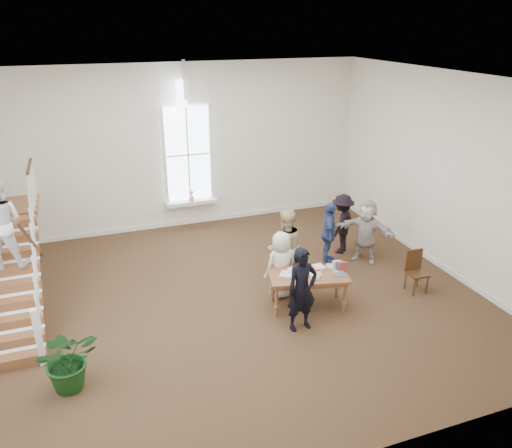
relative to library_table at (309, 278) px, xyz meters
name	(u,v)px	position (x,y,z in m)	size (l,w,h in m)	color
ground	(239,298)	(-1.24, 0.79, -0.66)	(10.00, 10.00, 0.00)	#3E2918
room_shell	(191,211)	(-1.24, 5.18, -0.26)	(10.49, 10.00, 10.00)	silver
staircase	(5,244)	(-5.58, 1.54, 0.96)	(1.10, 4.10, 2.92)	brown
library_table	(309,278)	(0.00, 0.00, 0.00)	(1.73, 1.14, 0.81)	brown
police_officer	(302,290)	(-0.46, -0.66, 0.18)	(0.61, 0.40, 1.68)	black
elderly_woman	(281,265)	(-0.36, 0.59, 0.08)	(0.72, 0.47, 1.47)	silver
person_yellow	(285,247)	(-0.06, 1.09, 0.22)	(0.85, 0.66, 1.75)	#CFBB81
woman_cluster_a	(329,234)	(1.30, 1.64, 0.11)	(0.91, 0.38, 1.55)	#34457E
woman_cluster_b	(342,224)	(1.90, 2.09, 0.11)	(0.99, 0.57, 1.53)	black
woman_cluster_c	(366,231)	(2.20, 1.44, 0.13)	(1.47, 0.47, 1.58)	#BEB3AB
floor_plant	(68,359)	(-4.64, -0.91, -0.13)	(0.95, 0.83, 1.06)	#113812
side_chair	(416,269)	(2.48, -0.17, -0.15)	(0.41, 0.41, 0.93)	#34200E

